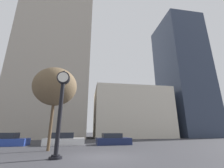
% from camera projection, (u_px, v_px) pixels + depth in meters
% --- Properties ---
extents(ground_plane, '(200.00, 200.00, 0.00)m').
position_uv_depth(ground_plane, '(102.00, 157.00, 9.13)').
color(ground_plane, '#38383D').
extents(building_tall_tower, '(15.66, 12.00, 39.90)m').
position_uv_depth(building_tall_tower, '(58.00, 51.00, 36.28)').
color(building_tall_tower, '#ADA393').
rests_on(building_tall_tower, ground_plane).
extents(building_storefront_row, '(16.22, 12.00, 10.52)m').
position_uv_depth(building_storefront_row, '(130.00, 113.00, 34.67)').
color(building_storefront_row, beige).
rests_on(building_storefront_row, ground_plane).
extents(building_glass_modern, '(9.48, 12.00, 31.45)m').
position_uv_depth(building_glass_modern, '(181.00, 75.00, 40.05)').
color(building_glass_modern, '#2D384C').
rests_on(building_glass_modern, ground_plane).
extents(street_clock, '(0.80, 0.74, 5.34)m').
position_uv_depth(street_clock, '(61.00, 105.00, 9.29)').
color(street_clock, black).
rests_on(street_clock, ground_plane).
extents(car_blue, '(4.20, 1.82, 1.30)m').
position_uv_depth(car_blue, '(6.00, 140.00, 15.56)').
color(car_blue, '#28429E').
rests_on(car_blue, ground_plane).
extents(car_white, '(4.35, 1.95, 1.31)m').
position_uv_depth(car_white, '(64.00, 140.00, 16.23)').
color(car_white, silver).
rests_on(car_white, ground_plane).
extents(car_navy, '(3.90, 2.10, 1.23)m').
position_uv_depth(car_navy, '(113.00, 140.00, 16.94)').
color(car_navy, '#19234C').
rests_on(car_navy, ground_plane).
extents(bare_tree, '(3.71, 3.71, 6.90)m').
position_uv_depth(bare_tree, '(55.00, 87.00, 13.19)').
color(bare_tree, brown).
rests_on(bare_tree, ground_plane).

